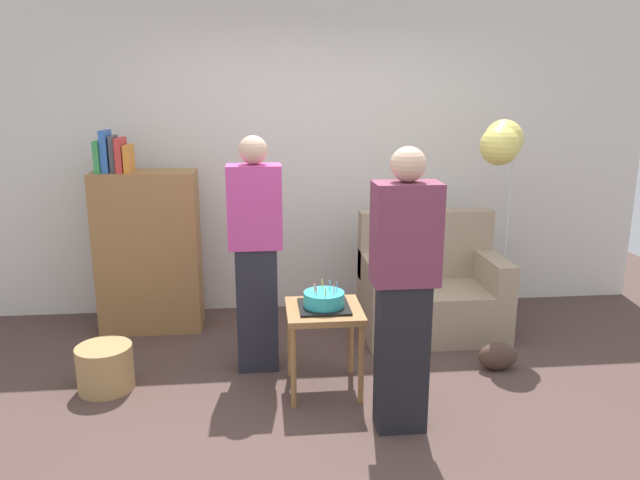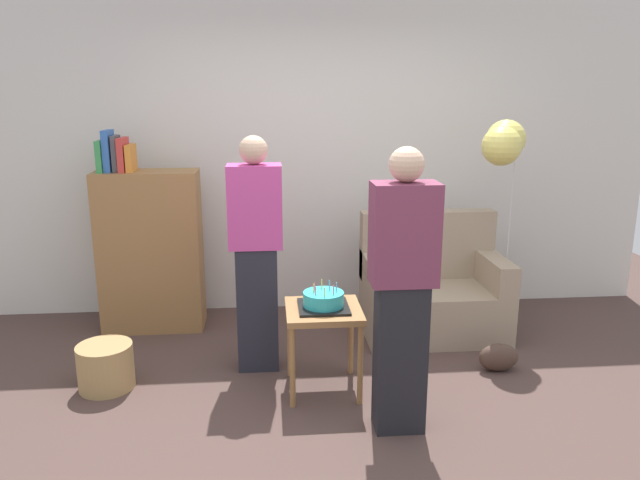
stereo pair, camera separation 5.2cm
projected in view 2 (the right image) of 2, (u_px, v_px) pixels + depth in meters
The scene contains 11 objects.
ground_plane at pixel (342, 422), 3.56m from camera, with size 8.00×8.00×0.00m, color #4C3833.
wall_back at pixel (314, 157), 5.22m from camera, with size 6.00×0.10×2.70m, color silver.
couch at pixel (432, 292), 4.82m from camera, with size 1.10×0.70×0.96m.
bookshelf at pixel (150, 248), 4.83m from camera, with size 0.80×0.36×1.62m.
side_table at pixel (323, 320), 3.84m from camera, with size 0.48×0.48×0.57m.
birthday_cake at pixel (323, 301), 3.81m from camera, with size 0.32×0.32×0.17m.
person_blowing_candles at pixel (256, 254), 4.08m from camera, with size 0.36×0.22×1.63m.
person_holding_cake at pixel (402, 292), 3.31m from camera, with size 0.36×0.22×1.63m.
wicker_basket at pixel (106, 366), 3.94m from camera, with size 0.36×0.36×0.30m, color #A88451.
handbag at pixel (499, 357), 4.19m from camera, with size 0.28×0.14×0.20m, color #473328.
balloon_bunch at pixel (504, 142), 4.54m from camera, with size 0.37×0.42×1.70m.
Camera 2 is at (-0.41, -3.17, 1.91)m, focal length 33.68 mm.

